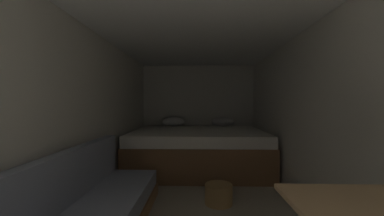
% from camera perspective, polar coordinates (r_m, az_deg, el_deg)
% --- Properties ---
extents(ground_plane, '(7.42, 7.42, 0.00)m').
position_cam_1_polar(ground_plane, '(2.72, 1.63, -25.35)').
color(ground_plane, '#A39984').
extents(wall_back, '(2.60, 0.05, 2.07)m').
position_cam_1_polar(wall_back, '(5.17, 1.59, -0.82)').
color(wall_back, silver).
rests_on(wall_back, ground).
extents(wall_left, '(0.05, 5.42, 2.07)m').
position_cam_1_polar(wall_left, '(2.75, -25.96, -2.63)').
color(wall_left, silver).
rests_on(wall_left, ground).
extents(wall_right, '(0.05, 5.42, 2.07)m').
position_cam_1_polar(wall_right, '(2.75, 29.20, -2.65)').
color(wall_right, silver).
rests_on(wall_right, ground).
extents(ceiling_slab, '(2.60, 5.42, 0.05)m').
position_cam_1_polar(ceiling_slab, '(2.59, 1.66, 21.16)').
color(ceiling_slab, white).
rests_on(ceiling_slab, wall_left).
extents(bed, '(2.38, 1.79, 0.92)m').
position_cam_1_polar(bed, '(4.29, 1.60, -10.23)').
color(bed, brown).
rests_on(bed, ground).
extents(wicker_basket, '(0.33, 0.33, 0.23)m').
position_cam_1_polar(wicker_basket, '(2.95, 6.82, -20.68)').
color(wicker_basket, olive).
rests_on(wicker_basket, ground).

